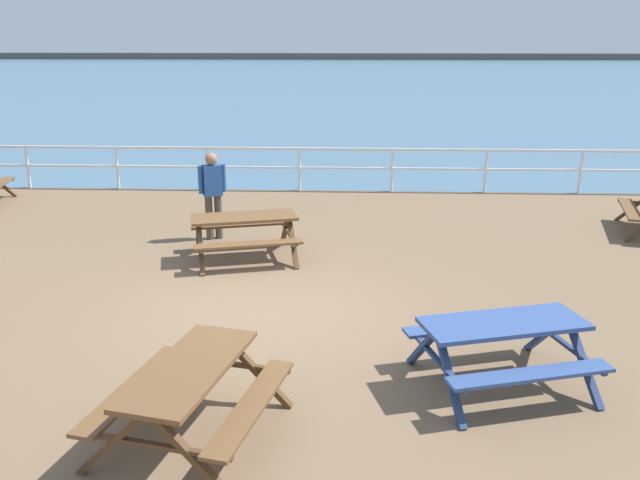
{
  "coord_description": "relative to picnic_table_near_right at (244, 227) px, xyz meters",
  "views": [
    {
      "loc": [
        1.26,
        -8.84,
        3.8
      ],
      "look_at": [
        0.82,
        0.92,
        0.8
      ],
      "focal_mm": 38.06,
      "sensor_mm": 36.0,
      "label": 1
    }
  ],
  "objects": [
    {
      "name": "ground_plane",
      "position": [
        0.55,
        -2.36,
        -0.68
      ],
      "size": [
        30.0,
        24.0,
        0.2
      ],
      "primitive_type": "cube",
      "color": "brown"
    },
    {
      "name": "sea_band",
      "position": [
        0.55,
        50.39,
        -0.58
      ],
      "size": [
        142.0,
        90.0,
        0.01
      ],
      "primitive_type": "cube",
      "color": "#476B84",
      "rests_on": "ground"
    },
    {
      "name": "distant_shoreline",
      "position": [
        0.55,
        93.39,
        -0.58
      ],
      "size": [
        142.0,
        6.0,
        1.8
      ],
      "primitive_type": "cube",
      "color": "#4C4C47",
      "rests_on": "ground"
    },
    {
      "name": "seaward_railing",
      "position": [
        0.55,
        5.39,
        0.18
      ],
      "size": [
        23.07,
        0.07,
        1.08
      ],
      "color": "white",
      "rests_on": "ground"
    },
    {
      "name": "picnic_table_near_right",
      "position": [
        0.0,
        0.0,
        0.0
      ],
      "size": [
        2.13,
        1.91,
        0.8
      ],
      "rotation": [
        0.0,
        0.0,
        0.26
      ],
      "color": "brown",
      "rests_on": "ground"
    },
    {
      "name": "picnic_table_mid_centre",
      "position": [
        3.52,
        -4.3,
        0.0
      ],
      "size": [
        2.14,
        1.94,
        0.8
      ],
      "rotation": [
        0.0,
        0.0,
        0.28
      ],
      "color": "#334C84",
      "rests_on": "ground"
    },
    {
      "name": "picnic_table_far_left",
      "position": [
        0.32,
        -5.48,
        0.0
      ],
      "size": [
        1.87,
        2.09,
        0.8
      ],
      "rotation": [
        0.0,
        0.0,
        1.35
      ],
      "color": "brown",
      "rests_on": "ground"
    },
    {
      "name": "visitor",
      "position": [
        -0.77,
        1.18,
        0.36
      ],
      "size": [
        0.49,
        0.34,
        1.66
      ],
      "rotation": [
        0.0,
        0.0,
        2.0
      ],
      "color": "#4C4233",
      "rests_on": "ground"
    }
  ]
}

